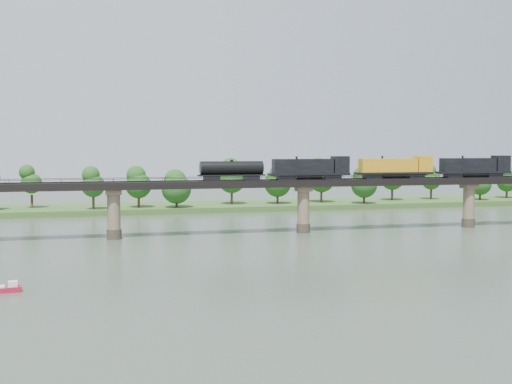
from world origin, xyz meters
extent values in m
plane|color=#354234|center=(0.00, 0.00, 0.00)|extent=(400.00, 400.00, 0.00)
cube|color=#315321|center=(0.00, 85.00, 0.80)|extent=(300.00, 24.00, 1.60)
cylinder|color=#473A2D|center=(-40.00, 30.00, 1.00)|extent=(3.00, 3.00, 2.00)
cylinder|color=#857157|center=(-40.00, 30.00, 5.50)|extent=(2.60, 2.60, 9.00)
cube|color=#857157|center=(-40.00, 30.00, 9.50)|extent=(3.20, 3.20, 1.00)
cylinder|color=#473A2D|center=(0.00, 30.00, 1.00)|extent=(3.00, 3.00, 2.00)
cylinder|color=#857157|center=(0.00, 30.00, 5.50)|extent=(2.60, 2.60, 9.00)
cube|color=#857157|center=(0.00, 30.00, 9.50)|extent=(3.20, 3.20, 1.00)
cylinder|color=#473A2D|center=(40.00, 30.00, 1.00)|extent=(3.00, 3.00, 2.00)
cylinder|color=#857157|center=(40.00, 30.00, 5.50)|extent=(2.60, 2.60, 9.00)
cube|color=#857157|center=(40.00, 30.00, 9.50)|extent=(3.20, 3.20, 1.00)
cube|color=black|center=(0.00, 30.00, 10.75)|extent=(220.00, 5.00, 1.50)
cube|color=black|center=(0.00, 29.25, 11.58)|extent=(220.00, 0.12, 0.16)
cube|color=black|center=(0.00, 30.75, 11.58)|extent=(220.00, 0.12, 0.16)
cube|color=black|center=(0.00, 27.60, 12.20)|extent=(220.00, 0.10, 0.10)
cube|color=black|center=(0.00, 32.40, 12.20)|extent=(220.00, 0.10, 0.10)
cube|color=black|center=(0.00, 27.60, 11.85)|extent=(0.08, 0.08, 0.70)
cube|color=black|center=(0.00, 32.40, 11.85)|extent=(0.08, 0.08, 0.70)
cylinder|color=#382619|center=(-60.94, 84.18, 3.46)|extent=(0.70, 0.70, 3.71)
sphere|color=#154413|center=(-60.94, 84.18, 8.41)|extent=(5.67, 5.67, 5.67)
sphere|color=#154413|center=(-60.94, 84.18, 11.50)|extent=(4.25, 4.25, 4.25)
cylinder|color=#382619|center=(-44.43, 76.31, 3.35)|extent=(0.70, 0.70, 3.51)
sphere|color=#154413|center=(-44.43, 76.31, 8.03)|extent=(6.31, 6.31, 6.31)
sphere|color=#154413|center=(-44.43, 76.31, 10.96)|extent=(4.73, 4.73, 4.73)
cylinder|color=#382619|center=(-32.24, 78.84, 3.27)|extent=(0.70, 0.70, 3.34)
sphere|color=#154413|center=(-32.24, 78.84, 7.73)|extent=(7.18, 7.18, 7.18)
sphere|color=#154413|center=(-32.24, 78.84, 10.52)|extent=(5.39, 5.39, 5.39)
cylinder|color=#382619|center=(-22.01, 76.15, 3.01)|extent=(0.70, 0.70, 2.83)
sphere|color=#154413|center=(-22.01, 76.15, 6.78)|extent=(8.26, 8.26, 8.26)
sphere|color=#154413|center=(-22.01, 76.15, 9.14)|extent=(6.19, 6.19, 6.19)
cylinder|color=#382619|center=(-5.04, 82.68, 3.58)|extent=(0.70, 0.70, 3.96)
sphere|color=#154413|center=(-5.04, 82.68, 8.87)|extent=(8.07, 8.07, 8.07)
sphere|color=#154413|center=(-5.04, 82.68, 12.17)|extent=(6.05, 6.05, 6.05)
cylinder|color=#382619|center=(8.52, 81.14, 3.23)|extent=(0.70, 0.70, 3.27)
sphere|color=#154413|center=(8.52, 81.14, 7.59)|extent=(8.03, 8.03, 8.03)
sphere|color=#154413|center=(8.52, 81.14, 10.31)|extent=(6.02, 6.02, 6.02)
cylinder|color=#382619|center=(22.65, 82.31, 3.56)|extent=(0.70, 0.70, 3.92)
sphere|color=#154413|center=(22.65, 82.31, 8.79)|extent=(8.29, 8.29, 8.29)
sphere|color=#154413|center=(22.65, 82.31, 12.05)|extent=(6.21, 6.21, 6.21)
cylinder|color=#382619|center=(33.59, 75.35, 3.11)|extent=(0.70, 0.70, 3.02)
sphere|color=#154413|center=(33.59, 75.35, 7.15)|extent=(7.74, 7.74, 7.74)
sphere|color=#154413|center=(33.59, 75.35, 9.67)|extent=(5.80, 5.80, 5.80)
cylinder|color=#382619|center=(46.81, 84.03, 3.50)|extent=(0.70, 0.70, 3.80)
sphere|color=#154413|center=(46.81, 84.03, 8.56)|extent=(7.47, 7.47, 7.47)
sphere|color=#154413|center=(46.81, 84.03, 11.73)|extent=(5.60, 5.60, 5.60)
cylinder|color=#382619|center=(60.48, 84.26, 3.29)|extent=(0.70, 0.70, 3.38)
sphere|color=#154413|center=(60.48, 84.26, 7.80)|extent=(6.23, 6.23, 6.23)
sphere|color=#154413|center=(60.48, 84.26, 10.62)|extent=(4.67, 4.67, 4.67)
cylinder|color=#382619|center=(74.35, 78.39, 2.99)|extent=(0.70, 0.70, 2.77)
sphere|color=#154413|center=(74.35, 78.39, 6.68)|extent=(7.04, 7.04, 7.04)
sphere|color=#154413|center=(74.35, 78.39, 8.99)|extent=(5.28, 5.28, 5.28)
cylinder|color=#382619|center=(87.62, 83.57, 3.07)|extent=(0.70, 0.70, 2.94)
sphere|color=#154413|center=(87.62, 83.57, 7.00)|extent=(6.73, 6.73, 6.73)
sphere|color=#154413|center=(87.62, 83.57, 9.45)|extent=(5.05, 5.05, 5.05)
cube|color=black|center=(46.18, 30.00, 12.02)|extent=(3.78, 2.27, 1.04)
cube|color=black|center=(35.78, 30.00, 12.02)|extent=(3.78, 2.27, 1.04)
cube|color=black|center=(40.98, 30.00, 12.68)|extent=(17.98, 2.84, 0.47)
cube|color=black|center=(39.56, 30.00, 14.43)|extent=(13.25, 2.55, 3.03)
cube|color=black|center=(48.08, 30.00, 14.72)|extent=(3.41, 2.84, 3.60)
cylinder|color=black|center=(40.98, 30.00, 12.16)|extent=(5.68, 1.32, 1.32)
cube|color=black|center=(26.31, 30.00, 12.02)|extent=(3.78, 2.27, 1.04)
cube|color=black|center=(15.91, 30.00, 12.02)|extent=(3.78, 2.27, 1.04)
cube|color=black|center=(21.11, 30.00, 12.68)|extent=(17.98, 2.84, 0.47)
cube|color=orange|center=(19.69, 30.00, 14.43)|extent=(13.25, 2.55, 3.03)
cube|color=orange|center=(28.21, 30.00, 14.72)|extent=(3.41, 2.84, 3.60)
cylinder|color=black|center=(21.11, 30.00, 12.16)|extent=(5.68, 1.32, 1.32)
cube|color=black|center=(6.44, 30.00, 12.02)|extent=(3.78, 2.27, 1.04)
cube|color=black|center=(-3.96, 30.00, 12.02)|extent=(3.78, 2.27, 1.04)
cube|color=black|center=(1.24, 30.00, 12.68)|extent=(17.98, 2.84, 0.47)
cube|color=black|center=(-0.18, 30.00, 14.43)|extent=(13.25, 2.55, 3.03)
cube|color=black|center=(8.34, 30.00, 14.72)|extent=(3.41, 2.84, 3.60)
cylinder|color=black|center=(1.24, 30.00, 12.16)|extent=(5.68, 1.32, 1.32)
cube|color=black|center=(-11.53, 30.00, 12.02)|extent=(3.31, 2.08, 1.04)
cube|color=black|center=(-20.05, 30.00, 12.02)|extent=(3.31, 2.08, 1.04)
cube|color=black|center=(-15.79, 30.00, 12.64)|extent=(14.19, 2.27, 0.28)
cylinder|color=black|center=(-15.79, 30.00, 14.15)|extent=(13.25, 2.84, 2.84)
cylinder|color=black|center=(-15.79, 30.00, 15.66)|extent=(0.66, 0.66, 0.47)
cube|color=#A8132D|center=(-55.10, -14.80, 0.34)|extent=(5.03, 2.38, 0.68)
cube|color=white|center=(-53.76, -14.62, 1.02)|extent=(1.31, 1.31, 0.68)
camera|label=1|loc=(-42.57, -101.32, 18.81)|focal=45.00mm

